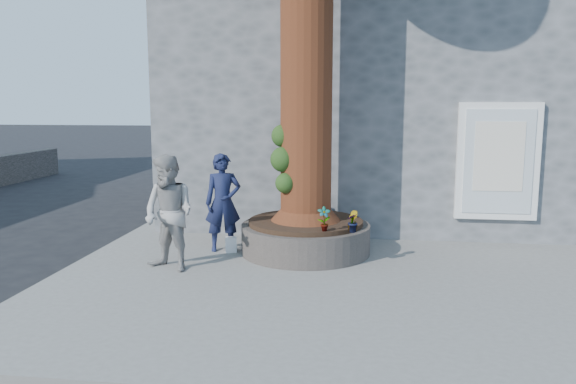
# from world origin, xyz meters

# --- Properties ---
(ground) EXTENTS (120.00, 120.00, 0.00)m
(ground) POSITION_xyz_m (0.00, 0.00, 0.00)
(ground) COLOR black
(ground) RESTS_ON ground
(pavement) EXTENTS (9.00, 8.00, 0.12)m
(pavement) POSITION_xyz_m (1.50, 1.00, 0.06)
(pavement) COLOR slate
(pavement) RESTS_ON ground
(yellow_line) EXTENTS (0.10, 30.00, 0.01)m
(yellow_line) POSITION_xyz_m (-3.05, 1.00, 0.00)
(yellow_line) COLOR yellow
(yellow_line) RESTS_ON ground
(stone_shop) EXTENTS (10.30, 8.30, 6.30)m
(stone_shop) POSITION_xyz_m (2.50, 7.20, 3.16)
(stone_shop) COLOR #54575A
(stone_shop) RESTS_ON ground
(planter) EXTENTS (2.30, 2.30, 0.60)m
(planter) POSITION_xyz_m (0.80, 2.00, 0.41)
(planter) COLOR black
(planter) RESTS_ON pavement
(man) EXTENTS (0.75, 0.60, 1.77)m
(man) POSITION_xyz_m (-0.70, 1.95, 1.01)
(man) COLOR #151B3C
(man) RESTS_ON pavement
(woman) EXTENTS (1.11, 1.00, 1.86)m
(woman) POSITION_xyz_m (-1.25, 0.65, 1.05)
(woman) COLOR #9A9794
(woman) RESTS_ON pavement
(shopping_bag) EXTENTS (0.22, 0.16, 0.28)m
(shopping_bag) POSITION_xyz_m (-0.53, 1.84, 0.26)
(shopping_bag) COLOR white
(shopping_bag) RESTS_ON pavement
(plant_a) EXTENTS (0.24, 0.19, 0.40)m
(plant_a) POSITION_xyz_m (1.19, 1.15, 0.92)
(plant_a) COLOR gray
(plant_a) RESTS_ON planter
(plant_b) EXTENTS (0.23, 0.23, 0.35)m
(plant_b) POSITION_xyz_m (1.65, 1.15, 0.90)
(plant_b) COLOR gray
(plant_b) RESTS_ON planter
(plant_c) EXTENTS (0.23, 0.23, 0.29)m
(plant_c) POSITION_xyz_m (1.65, 1.15, 0.87)
(plant_c) COLOR gray
(plant_c) RESTS_ON planter
(plant_d) EXTENTS (0.36, 0.37, 0.31)m
(plant_d) POSITION_xyz_m (0.90, 2.85, 0.88)
(plant_d) COLOR gray
(plant_d) RESTS_ON planter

